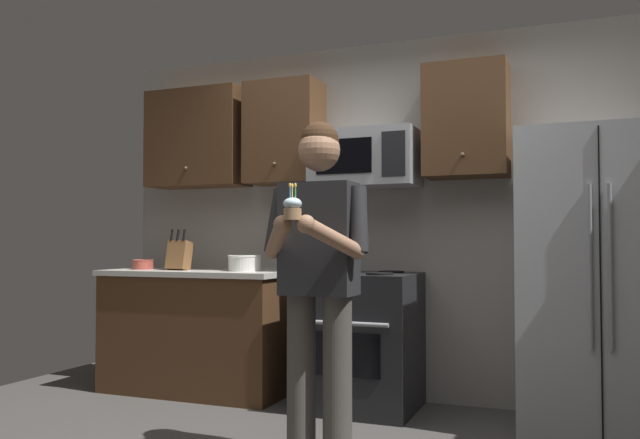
# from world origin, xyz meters

# --- Properties ---
(wall_back) EXTENTS (4.40, 0.10, 2.60)m
(wall_back) POSITION_xyz_m (0.00, 1.75, 1.30)
(wall_back) COLOR gray
(wall_back) RESTS_ON ground
(oven_range) EXTENTS (0.76, 0.70, 0.93)m
(oven_range) POSITION_xyz_m (-0.15, 1.36, 0.46)
(oven_range) COLOR black
(oven_range) RESTS_ON ground
(microwave) EXTENTS (0.74, 0.41, 0.40)m
(microwave) POSITION_xyz_m (-0.15, 1.48, 1.72)
(microwave) COLOR #9EA0A5
(refrigerator) EXTENTS (0.90, 0.75, 1.80)m
(refrigerator) POSITION_xyz_m (1.35, 1.32, 0.90)
(refrigerator) COLOR #B7BABF
(refrigerator) RESTS_ON ground
(cabinet_row_upper) EXTENTS (2.78, 0.36, 0.76)m
(cabinet_row_upper) POSITION_xyz_m (-0.72, 1.53, 1.95)
(cabinet_row_upper) COLOR #4C301C
(counter_left) EXTENTS (1.44, 0.66, 0.92)m
(counter_left) POSITION_xyz_m (-1.45, 1.38, 0.46)
(counter_left) COLOR #4C301C
(counter_left) RESTS_ON ground
(knife_block) EXTENTS (0.16, 0.15, 0.32)m
(knife_block) POSITION_xyz_m (-1.59, 1.33, 1.03)
(knife_block) COLOR brown
(knife_block) RESTS_ON counter_left
(bowl_large_white) EXTENTS (0.25, 0.25, 0.12)m
(bowl_large_white) POSITION_xyz_m (-1.05, 1.38, 0.98)
(bowl_large_white) COLOR white
(bowl_large_white) RESTS_ON counter_left
(bowl_small_colored) EXTENTS (0.17, 0.17, 0.08)m
(bowl_small_colored) POSITION_xyz_m (-1.93, 1.34, 0.96)
(bowl_small_colored) COLOR #B24C3F
(bowl_small_colored) RESTS_ON counter_left
(person) EXTENTS (0.60, 0.48, 1.76)m
(person) POSITION_xyz_m (-0.01, 0.23, 1.00)
(person) COLOR #4C4742
(person) RESTS_ON ground
(cupcake) EXTENTS (0.09, 0.09, 0.17)m
(cupcake) POSITION_xyz_m (-0.01, -0.10, 1.29)
(cupcake) COLOR #A87F56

